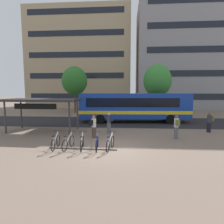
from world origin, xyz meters
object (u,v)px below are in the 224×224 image
commuter_black_pack_0 (93,125)px  commuter_navy_pack_1 (109,121)px  commuter_olive_pack_2 (177,125)px  transit_shelter (42,101)px  street_tree_0 (157,81)px  street_tree_1 (75,81)px  parked_bicycle_silver_1 (68,143)px  commuter_olive_pack_3 (210,121)px  city_bus (135,106)px  parked_bicycle_blue_3 (97,143)px  parked_bicycle_silver_2 (82,143)px  parked_bicycle_white_4 (110,143)px  parked_bicycle_silver_0 (56,142)px

commuter_black_pack_0 → commuter_navy_pack_1: 1.86m
commuter_navy_pack_1 → commuter_black_pack_0: bearing=74.2°
commuter_olive_pack_2 → transit_shelter: bearing=74.6°
commuter_black_pack_0 → street_tree_0: street_tree_0 is taller
commuter_navy_pack_1 → street_tree_1: (-6.75, 14.21, 4.03)m
parked_bicycle_silver_1 → commuter_olive_pack_3: 11.80m
commuter_olive_pack_2 → commuter_navy_pack_1: bearing=69.3°
commuter_navy_pack_1 → street_tree_0: (5.51, 10.72, 3.81)m
city_bus → parked_bicycle_blue_3: size_ratio=7.05×
parked_bicycle_blue_3 → transit_shelter: (-5.46, 4.83, 2.25)m
parked_bicycle_silver_1 → street_tree_0: (7.60, 15.03, 4.43)m
transit_shelter → parked_bicycle_blue_3: bearing=-40.1°
city_bus → commuter_navy_pack_1: 6.44m
parked_bicycle_blue_3 → commuter_navy_pack_1: (0.35, 4.31, 0.62)m
parked_bicycle_silver_1 → commuter_navy_pack_1: 4.83m
parked_bicycle_silver_1 → transit_shelter: transit_shelter is taller
city_bus → parked_bicycle_silver_2: 10.98m
commuter_olive_pack_2 → street_tree_0: 12.67m
parked_bicycle_silver_1 → commuter_olive_pack_3: commuter_olive_pack_3 is taller
parked_bicycle_blue_3 → transit_shelter: transit_shelter is taller
parked_bicycle_blue_3 → parked_bicycle_white_4: size_ratio=1.01×
parked_bicycle_silver_1 → parked_bicycle_blue_3: (1.73, 0.00, 0.00)m
parked_bicycle_silver_0 → commuter_navy_pack_1: (2.88, 4.28, 0.62)m
parked_bicycle_silver_2 → commuter_black_pack_0: bearing=-11.4°
transit_shelter → commuter_navy_pack_1: 6.06m
commuter_black_pack_0 → street_tree_0: (6.56, 12.25, 3.85)m
city_bus → street_tree_1: street_tree_1 is taller
parked_bicycle_silver_1 → commuter_black_pack_0: bearing=-12.7°
parked_bicycle_blue_3 → commuter_olive_pack_3: commuter_olive_pack_3 is taller
commuter_navy_pack_1 → transit_shelter: bearing=13.3°
parked_bicycle_blue_3 → commuter_navy_pack_1: bearing=-9.1°
parked_bicycle_white_4 → commuter_black_pack_0: commuter_black_pack_0 is taller
street_tree_0 → commuter_olive_pack_3: bearing=-73.4°
parked_bicycle_silver_0 → parked_bicycle_silver_2: bearing=-94.9°
parked_bicycle_silver_1 → street_tree_1: size_ratio=0.24×
street_tree_0 → street_tree_1: bearing=164.1°
parked_bicycle_silver_2 → parked_bicycle_blue_3: size_ratio=1.00×
parked_bicycle_silver_1 → street_tree_1: bearing=22.1°
transit_shelter → street_tree_1: street_tree_1 is taller
street_tree_0 → city_bus: bearing=-123.7°
transit_shelter → parked_bicycle_silver_2: bearing=-45.4°
commuter_black_pack_0 → street_tree_1: street_tree_1 is taller
parked_bicycle_silver_1 → commuter_olive_pack_2: 7.72m
parked_bicycle_white_4 → commuter_black_pack_0: 3.13m
city_bus → parked_bicycle_silver_0: 11.57m
parked_bicycle_white_4 → commuter_olive_pack_3: 9.60m
parked_bicycle_silver_2 → commuter_olive_pack_3: 11.08m
parked_bicycle_silver_0 → commuter_olive_pack_3: (11.27, 5.38, 0.58)m
parked_bicycle_silver_1 → parked_bicycle_white_4: (2.52, 0.07, 0.00)m
parked_bicycle_silver_0 → street_tree_1: street_tree_1 is taller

